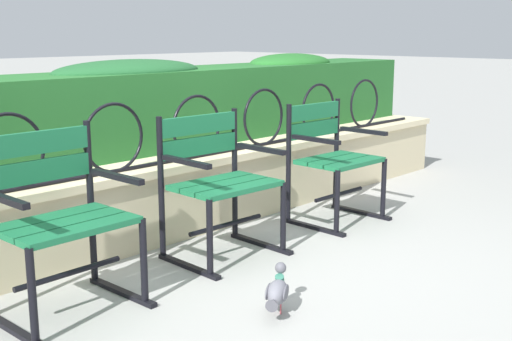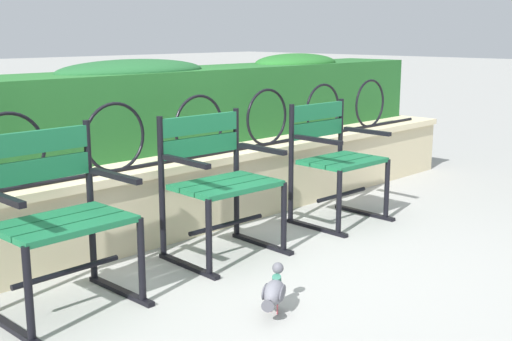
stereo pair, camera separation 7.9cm
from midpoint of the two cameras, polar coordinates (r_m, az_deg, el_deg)
ground_plane at (r=3.80m, az=1.79°, el=-8.38°), size 60.00×60.00×0.00m
stone_wall at (r=4.36m, az=-6.98°, el=-2.29°), size 6.20×0.41×0.50m
iron_arch_fence at (r=4.14m, az=-7.70°, el=3.11°), size 5.69×0.02×0.42m
hedge_row at (r=4.65m, az=-10.75°, el=5.43°), size 6.08×0.62×0.64m
park_chair_left at (r=3.26m, az=-16.39°, el=-3.65°), size 0.64×0.53×0.88m
park_chair_centre at (r=3.90m, az=-2.76°, el=-0.76°), size 0.65×0.55×0.85m
park_chair_right at (r=4.65m, az=7.31°, el=1.16°), size 0.59×0.54×0.84m
pigeon_near_chairs at (r=3.17m, az=2.31°, el=-10.47°), size 0.27×0.20×0.22m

